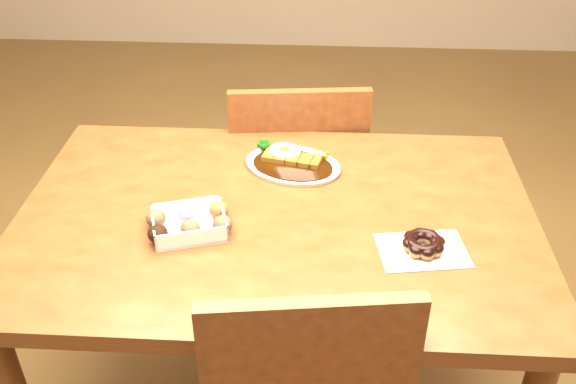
# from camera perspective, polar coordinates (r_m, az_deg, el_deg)

# --- Properties ---
(table) EXTENTS (1.20, 0.80, 0.75)m
(table) POSITION_cam_1_polar(r_m,az_deg,el_deg) (1.54, -1.01, -4.91)
(table) COLOR #542B10
(table) RESTS_ON ground
(chair_far) EXTENTS (0.46, 0.46, 0.87)m
(chair_far) POSITION_cam_1_polar(r_m,az_deg,el_deg) (2.08, 0.74, 0.63)
(chair_far) COLOR #542B10
(chair_far) RESTS_ON ground
(katsu_curry_plate) EXTENTS (0.29, 0.24, 0.05)m
(katsu_curry_plate) POSITION_cam_1_polar(r_m,az_deg,el_deg) (1.65, 0.33, 2.67)
(katsu_curry_plate) COLOR white
(katsu_curry_plate) RESTS_ON table
(donut_box) EXTENTS (0.20, 0.16, 0.05)m
(donut_box) POSITION_cam_1_polar(r_m,az_deg,el_deg) (1.44, -8.78, -2.68)
(donut_box) COLOR white
(donut_box) RESTS_ON table
(pon_de_ring) EXTENTS (0.20, 0.16, 0.04)m
(pon_de_ring) POSITION_cam_1_polar(r_m,az_deg,el_deg) (1.39, 11.95, -4.56)
(pon_de_ring) COLOR silver
(pon_de_ring) RESTS_ON table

